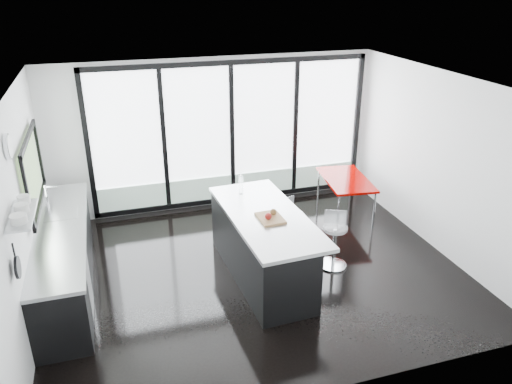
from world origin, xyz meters
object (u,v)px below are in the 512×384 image
object	(u,v)px
red_table	(345,196)
bar_stool_far	(292,234)
island	(261,245)
bar_stool_near	(334,247)

from	to	relation	value
red_table	bar_stool_far	bearing A→B (deg)	-144.10
island	bar_stool_near	distance (m)	1.15
island	bar_stool_near	size ratio (longest dim) A/B	3.67
island	bar_stool_far	distance (m)	0.82
bar_stool_near	red_table	xyz separation A→B (m)	(0.97, 1.59, 0.02)
bar_stool_far	red_table	distance (m)	1.78
bar_stool_far	red_table	xyz separation A→B (m)	(1.44, 1.05, 0.00)
island	bar_stool_far	xyz separation A→B (m)	(0.66, 0.46, -0.15)
island	bar_stool_near	xyz separation A→B (m)	(1.13, -0.09, -0.17)
red_table	bar_stool_near	bearing A→B (deg)	-121.37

